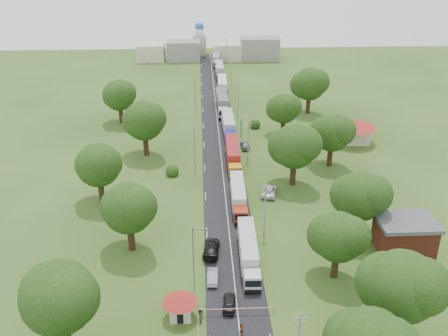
{
  "coord_description": "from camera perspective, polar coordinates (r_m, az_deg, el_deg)",
  "views": [
    {
      "loc": [
        -4.14,
        -73.5,
        44.05
      ],
      "look_at": [
        0.03,
        11.53,
        3.0
      ],
      "focal_mm": 40.0,
      "sensor_mm": 36.0,
      "label": 1
    }
  ],
  "objects": [
    {
      "name": "tree_2",
      "position": [
        69.48,
        12.9,
        -7.62
      ],
      "size": [
        8.0,
        8.0,
        10.1
      ],
      "color": "#382616",
      "rests_on": "ground"
    },
    {
      "name": "pole_2",
      "position": [
        102.82,
        2.79,
        3.2
      ],
      "size": [
        1.6,
        0.24,
        9.0
      ],
      "color": "gray",
      "rests_on": "ground"
    },
    {
      "name": "truck_5",
      "position": [
        148.75,
        -0.18,
        9.37
      ],
      "size": [
        2.68,
        14.42,
        3.99
      ],
      "color": "#A61927",
      "rests_on": "ground"
    },
    {
      "name": "tree_6",
      "position": [
        116.49,
        6.84,
        6.8
      ],
      "size": [
        8.0,
        8.0,
        10.1
      ],
      "color": "#382616",
      "rests_on": "ground"
    },
    {
      "name": "tree_11",
      "position": [
        88.67,
        -14.17,
        0.37
      ],
      "size": [
        8.8,
        8.8,
        11.07
      ],
      "color": "#382616",
      "rests_on": "ground"
    },
    {
      "name": "tree_4",
      "position": [
        92.76,
        8.07,
        2.51
      ],
      "size": [
        9.6,
        9.6,
        12.05
      ],
      "color": "#382616",
      "rests_on": "ground"
    },
    {
      "name": "road",
      "position": [
        103.44,
        -0.25,
        0.54
      ],
      "size": [
        8.0,
        200.0,
        0.04
      ],
      "primitive_type": "cube",
      "color": "black",
      "rests_on": "ground"
    },
    {
      "name": "house_brick",
      "position": [
        80.03,
        19.95,
        -7.16
      ],
      "size": [
        8.6,
        6.6,
        5.2
      ],
      "color": "maroon",
      "rests_on": "ground"
    },
    {
      "name": "truck_3",
      "position": [
        117.81,
        0.52,
        4.92
      ],
      "size": [
        2.72,
        14.73,
        4.08
      ],
      "color": "#1C25AD",
      "rests_on": "ground"
    },
    {
      "name": "ground",
      "position": [
        85.79,
        0.36,
        -5.15
      ],
      "size": [
        260.0,
        260.0,
        0.0
      ],
      "primitive_type": "plane",
      "color": "#2D4C19",
      "rests_on": "ground"
    },
    {
      "name": "guard_booth",
      "position": [
        64.15,
        -5.03,
        -15.14
      ],
      "size": [
        4.4,
        4.4,
        3.45
      ],
      "color": "beige",
      "rests_on": "ground"
    },
    {
      "name": "tree_13",
      "position": [
        125.82,
        -11.89,
        8.17
      ],
      "size": [
        8.8,
        8.8,
        11.07
      ],
      "color": "#382616",
      "rests_on": "ground"
    },
    {
      "name": "pedestrian_near",
      "position": [
        62.55,
        2.02,
        -18.01
      ],
      "size": [
        0.7,
        0.59,
        1.62
      ],
      "primitive_type": "imported",
      "rotation": [
        0.0,
        0.0,
        0.39
      ],
      "color": "gray",
      "rests_on": "ground"
    },
    {
      "name": "car_lane_mid",
      "position": [
        70.45,
        -1.32,
        -12.27
      ],
      "size": [
        1.62,
        4.16,
        1.35
      ],
      "primitive_type": "imported",
      "rotation": [
        0.0,
        0.0,
        3.09
      ],
      "color": "#A3A5AB",
      "rests_on": "ground"
    },
    {
      "name": "tree_9",
      "position": [
        58.9,
        -18.33,
        -13.75
      ],
      "size": [
        9.6,
        9.6,
        12.05
      ],
      "color": "#382616",
      "rests_on": "ground"
    },
    {
      "name": "truck_2",
      "position": [
        102.06,
        1.02,
        1.51
      ],
      "size": [
        2.64,
        14.75,
        4.09
      ],
      "color": "orange",
      "rests_on": "ground"
    },
    {
      "name": "pole_4",
      "position": [
        155.86,
        0.84,
        11.11
      ],
      "size": [
        1.6,
        0.24,
        9.0
      ],
      "color": "gray",
      "rests_on": "ground"
    },
    {
      "name": "truck_4",
      "position": [
        133.5,
        -0.18,
        7.51
      ],
      "size": [
        3.09,
        15.56,
        4.3
      ],
      "color": "silver",
      "rests_on": "ground"
    },
    {
      "name": "lamp_0",
      "position": [
        65.92,
        -3.38,
        -10.04
      ],
      "size": [
        2.03,
        0.22,
        10.0
      ],
      "color": "slate",
      "rests_on": "ground"
    },
    {
      "name": "tree_1",
      "position": [
        60.88,
        19.62,
        -12.51
      ],
      "size": [
        9.6,
        9.6,
        12.05
      ],
      "color": "#382616",
      "rests_on": "ground"
    },
    {
      "name": "distant_town",
      "position": [
        187.99,
        -1.31,
        13.28
      ],
      "size": [
        52.0,
        8.0,
        8.0
      ],
      "color": "gray",
      "rests_on": "ground"
    },
    {
      "name": "pole_1",
      "position": [
        77.87,
        4.71,
        -4.72
      ],
      "size": [
        1.6,
        0.24,
        9.0
      ],
      "color": "gray",
      "rests_on": "ground"
    },
    {
      "name": "truck_1",
      "position": [
        87.04,
        1.63,
        -3.17
      ],
      "size": [
        2.52,
        13.46,
        3.73
      ],
      "color": "red",
      "rests_on": "ground"
    },
    {
      "name": "car_lane_rear",
      "position": [
        75.58,
        -1.46,
        -9.14
      ],
      "size": [
        2.96,
        5.99,
        1.67
      ],
      "primitive_type": "imported",
      "rotation": [
        0.0,
        0.0,
        3.03
      ],
      "color": "black",
      "rests_on": "ground"
    },
    {
      "name": "lamp_2",
      "position": [
        129.36,
        -3.25,
        8.39
      ],
      "size": [
        2.03,
        0.22,
        10.0
      ],
      "color": "slate",
      "rests_on": "ground"
    },
    {
      "name": "house_cream",
      "position": [
        116.23,
        14.51,
        4.55
      ],
      "size": [
        10.08,
        10.08,
        5.8
      ],
      "color": "beige",
      "rests_on": "ground"
    },
    {
      "name": "tree_10",
      "position": [
        74.34,
        -10.87,
        -4.47
      ],
      "size": [
        8.8,
        8.8,
        11.07
      ],
      "color": "#382616",
      "rests_on": "ground"
    },
    {
      "name": "pole_5",
      "position": [
        183.04,
        0.28,
        13.33
      ],
      "size": [
        1.6,
        0.24,
        9.0
      ],
      "color": "gray",
      "rests_on": "ground"
    },
    {
      "name": "pedestrian_booth",
      "position": [
        64.2,
        -2.78,
        -16.57
      ],
      "size": [
        0.75,
        0.92,
        1.73
      ],
      "primitive_type": "imported",
      "rotation": [
        0.0,
        0.0,
        -1.45
      ],
      "color": "gray",
      "rests_on": "ground"
    },
    {
      "name": "lamp_1",
      "position": [
        96.52,
        -3.3,
        2.19
      ],
      "size": [
        2.03,
        0.22,
        10.0
      ],
      "color": "slate",
      "rests_on": "ground"
    },
    {
      "name": "truck_6",
      "position": [
        166.0,
        -0.51,
        11.1
      ],
      "size": [
        2.43,
        14.16,
        3.93
      ],
      "color": "#235D27",
      "rests_on": "ground"
    },
    {
      "name": "car_verge_far",
      "position": [
        110.48,
        2.42,
        2.65
      ],
      "size": [
        1.91,
        4.52,
        1.53
      ],
      "primitive_type": "imported",
      "rotation": [
        0.0,
        0.0,
        3.17
      ],
      "color": "slate",
      "rests_on": "ground"
    },
    {
      "name": "car_lane_front",
      "position": [
        66.25,
        0.61,
        -15.13
      ],
      "size": [
        2.09,
        4.24,
        1.39
      ],
      "primitive_type": "imported",
      "rotation": [
        0.0,
        0.0,
        3.03
      ],
      "color": "black",
      "rests_on": "ground"
    },
    {
      "name": "boom_barrier",
      "position": [
        64.98,
        0.37,
        -15.88
      ],
      "size": [
        9.22,
        0.35,
        1.18
      ],
      "color": "slate",
      "rests_on": "ground"
    },
    {
      "name": "tree_7",
      "position": [
        131.89,
        9.75,
        9.45
      ],
      "size": [
        9.6,
        9.6,
        12.05
      ],
      "color": "#382616",
      "rests_on": "ground"
    },
    {
      "name": "car_verge_near",
      "position": [
        91.54,
        5.15,
        -2.6
      ],
      "size": [
        3.52,
        5.78,
        1.5
      ],
      "primitive_type": "imported",
      "rotation": [
        0.0,
        0.0,
        2.94
      ],
      "color": "silver",
      "rests_on": "ground"
    },
    {
      "name": "pole_3",
      "position": [
        129.03,
        1.63,
        7.97
      ],
      "size": [
        1.6,
        0.24,
        9.0
      ],
      "color": "gray",
      "rests_on": "ground"
    },
    {
      "name": "truck_7",
      "position": [
        181.7,
        -0.9,
        12.36
      ],
      "size": [
        3.02,
        13.57,
        3.75
      ],
      "color": "silver",
      "rests_on": "ground"
    },
    {
      "name": "truck_0",
      "position": [
        72.93,
        2.79,
        -9.47
      ],
      "size": [
        2.6,
        13.83,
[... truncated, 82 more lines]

